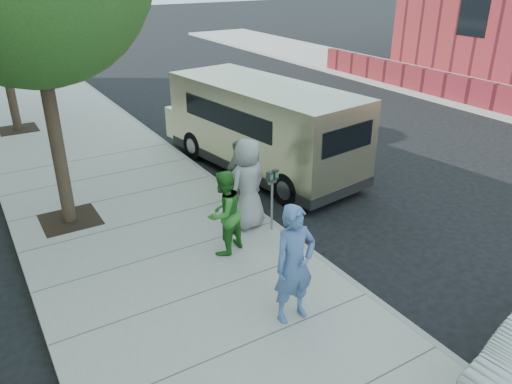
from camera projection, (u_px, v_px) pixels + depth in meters
ground at (214, 246)px, 10.23m from camera, size 120.00×120.00×0.00m
sidewalk at (168, 256)px, 9.73m from camera, size 5.00×60.00×0.15m
curb_face at (273, 225)px, 10.88m from camera, size 0.12×60.00×0.16m
parking_meter at (272, 187)px, 10.15m from camera, size 0.29×0.16×1.34m
van at (260, 125)px, 13.49m from camera, size 2.98×6.69×2.40m
person_officer at (294, 264)px, 7.56m from camera, size 0.73×0.49×1.96m
person_green_shirt at (224, 213)px, 9.41m from camera, size 1.00×0.90×1.68m
person_gray_shirt at (248, 184)px, 10.31m from camera, size 1.09×0.88×1.94m
person_striped_polo at (239, 174)px, 11.18m from camera, size 1.03×0.68×1.62m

